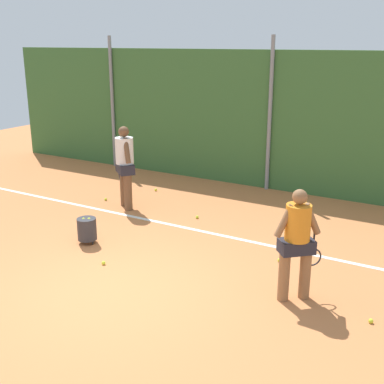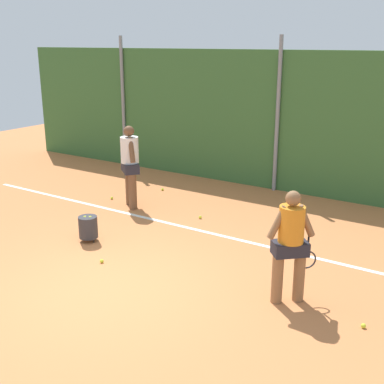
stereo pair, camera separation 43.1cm
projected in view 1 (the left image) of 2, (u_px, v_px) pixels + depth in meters
ground_plane at (179, 247)px, 9.20m from camera, size 26.60×26.60×0.00m
hedge_fence_backdrop at (272, 121)px, 12.45m from camera, size 17.29×0.25×3.50m
fence_post_left at (112, 103)px, 14.63m from camera, size 0.10×0.10×3.84m
fence_post_center at (270, 115)px, 12.25m from camera, size 0.10×0.10×3.84m
court_baseline_paint at (202, 231)px, 9.95m from camera, size 12.63×0.10×0.01m
player_foreground_near at (297, 239)px, 7.09m from camera, size 0.58×0.61×1.71m
player_midcourt at (125, 163)px, 11.08m from camera, size 0.72×0.60×1.89m
ball_hopper at (87, 229)px, 9.30m from camera, size 0.36×0.36×0.51m
tennis_ball_0 at (279, 260)px, 8.58m from camera, size 0.07×0.07×0.07m
tennis_ball_1 at (371, 321)px, 6.72m from camera, size 0.07×0.07×0.07m
tennis_ball_2 at (106, 199)px, 11.87m from camera, size 0.07×0.07×0.07m
tennis_ball_3 at (197, 217)px, 10.67m from camera, size 0.07×0.07×0.07m
tennis_ball_4 at (104, 263)px, 8.47m from camera, size 0.07×0.07×0.07m
tennis_ball_5 at (290, 210)px, 11.11m from camera, size 0.07×0.07×0.07m
tennis_ball_6 at (156, 190)px, 12.63m from camera, size 0.07×0.07×0.07m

